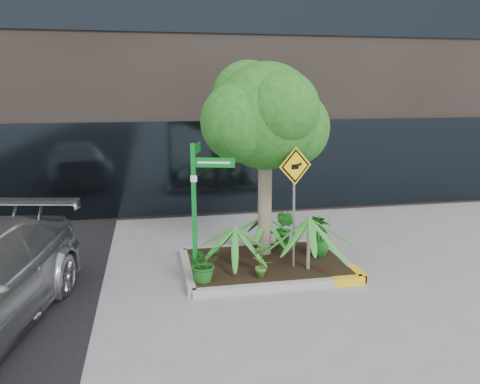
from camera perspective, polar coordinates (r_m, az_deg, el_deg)
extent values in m
plane|color=gray|center=(9.34, 2.43, -10.02)|extent=(80.00, 80.00, 0.00)
cube|color=#9E9E99|center=(10.63, 1.73, -6.71)|extent=(3.20, 0.15, 0.15)
cube|color=#9E9E99|center=(8.65, 5.00, -11.44)|extent=(3.20, 0.15, 0.15)
cube|color=#9E9E99|center=(9.39, -6.46, -9.48)|extent=(0.15, 2.20, 0.15)
cube|color=#9E9E99|center=(10.12, 12.10, -8.02)|extent=(0.15, 2.20, 0.15)
cube|color=yellow|center=(9.07, 13.06, -10.55)|extent=(0.60, 0.17, 0.15)
cube|color=black|center=(9.61, 3.19, -8.59)|extent=(3.05, 2.05, 0.06)
cylinder|color=tan|center=(9.73, 3.04, -0.80)|extent=(0.29, 0.29, 2.68)
cylinder|color=tan|center=(9.57, 3.63, 4.95)|extent=(0.51, 0.14, 0.87)
sphere|color=#195819|center=(9.48, 3.16, 9.21)|extent=(2.14, 2.14, 2.14)
sphere|color=#195819|center=(9.92, 6.29, 7.76)|extent=(1.61, 1.61, 1.61)
sphere|color=#195819|center=(9.19, 0.16, 8.57)|extent=(1.61, 1.61, 1.61)
sphere|color=#195819|center=(9.00, 5.14, 10.14)|extent=(1.43, 1.43, 1.43)
sphere|color=#195819|center=(9.84, 1.00, 11.44)|extent=(1.52, 1.52, 1.52)
cylinder|color=tan|center=(9.13, 8.37, -6.04)|extent=(0.07, 0.07, 1.09)
cylinder|color=tan|center=(9.20, -0.64, -6.57)|extent=(0.07, 0.07, 0.84)
cylinder|color=tan|center=(10.11, 2.97, -4.89)|extent=(0.07, 0.07, 0.81)
imported|color=#1B5D1A|center=(8.56, -4.43, -8.60)|extent=(0.84, 0.84, 0.70)
imported|color=#1E6620|center=(9.90, 9.63, -5.20)|extent=(0.70, 0.70, 0.89)
imported|color=#3C7724|center=(8.71, 2.64, -8.26)|extent=(0.43, 0.43, 0.68)
imported|color=#22661D|center=(10.32, 5.42, -4.46)|extent=(0.65, 0.65, 0.85)
cube|color=#0B8023|center=(8.40, -5.58, -3.10)|extent=(0.09, 0.09, 2.65)
cube|color=#0B8023|center=(8.13, -3.23, 3.61)|extent=(0.72, 0.22, 0.17)
cube|color=#0B8023|center=(8.51, -5.32, 5.27)|extent=(0.22, 0.72, 0.17)
cube|color=white|center=(8.11, -3.21, 3.59)|extent=(0.55, 0.16, 0.04)
cube|color=white|center=(8.51, -5.42, 5.26)|extent=(0.16, 0.55, 0.04)
cube|color=white|center=(8.19, -5.66, 1.62)|extent=(0.11, 0.03, 0.11)
cylinder|color=slate|center=(9.08, 6.57, -2.50)|extent=(0.08, 0.13, 2.17)
cube|color=yellow|center=(8.87, 6.76, 3.18)|extent=(0.70, 0.25, 0.73)
cube|color=black|center=(8.86, 6.79, 3.16)|extent=(0.62, 0.21, 0.65)
cube|color=yellow|center=(8.85, 6.80, 3.16)|extent=(0.52, 0.18, 0.55)
cube|color=black|center=(8.85, 6.73, 3.08)|extent=(0.16, 0.06, 0.10)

